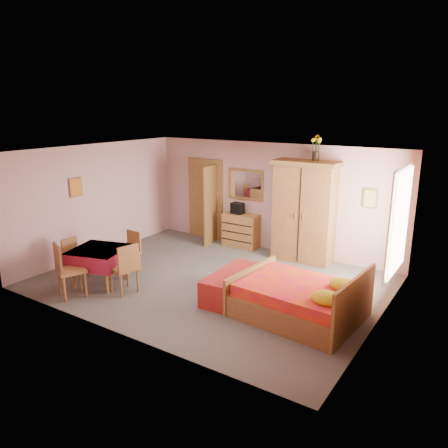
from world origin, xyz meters
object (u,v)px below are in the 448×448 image
Objects in this scene: wardrobe at (305,212)px; bench at (231,284)px; bed at (298,290)px; wall_mirror at (246,184)px; sunflower_vase at (316,148)px; chair_west at (76,258)px; chair_south at (71,270)px; stereo at (237,208)px; floor_lamp at (287,213)px; dining_table at (100,266)px; chair_east at (124,268)px; chest_of_drawers at (241,230)px; chair_north at (128,253)px.

wardrobe reaches higher than bench.
bed is (1.05, -2.63, -0.68)m from wardrobe.
bed is at bearing -48.29° from wall_mirror.
bench is at bearing -98.24° from wardrobe.
chair_west is (-3.60, -3.67, -2.14)m from sunflower_vase.
wardrobe is 5.07m from chair_south.
stereo reaches higher than bench.
floor_lamp is at bearing 4.73° from stereo.
stereo is 0.36× the size of chair_west.
chair_south is (-2.49, -1.59, 0.28)m from bench.
bench is 1.45× the size of dining_table.
stereo is 3.14m from bench.
dining_table is (-0.97, -3.58, -0.61)m from stereo.
floor_lamp is at bearing 58.36° from dining_table.
wardrobe is 4.55m from dining_table.
sunflower_vase reaches higher than chair_east.
chair_south is 1.26× the size of chair_west.
sunflower_vase is 3.59m from bench.
bed is (2.75, -2.70, 0.05)m from chest_of_drawers.
stereo reaches higher than chair_east.
sunflower_vase is at bearing 51.23° from dining_table.
floor_lamp is (1.19, 0.10, 0.59)m from chest_of_drawers.
chair_east is (-3.16, -0.90, 0.02)m from bed.
chair_west is (-1.77, -3.63, -0.01)m from chest_of_drawers.
sunflower_vase reaches higher than bed.
wall_mirror is at bearing 168.94° from wardrobe.
chair_east is at bearing -122.56° from wardrobe.
wall_mirror is 3.46m from bench.
floor_lamp reaches higher than chair_south.
chair_north is (-1.08, -3.03, -1.11)m from wall_mirror.
sunflower_vase is (1.84, 0.05, 2.14)m from chest_of_drawers.
floor_lamp is 2.03× the size of dining_table.
chair_east is (0.67, -0.01, 0.12)m from dining_table.
chair_south is at bearing -147.38° from bench.
chest_of_drawers reaches higher than dining_table.
wardrobe reaches higher than chair_south.
wall_mirror reaches higher than dining_table.
bed is at bearing -71.67° from sunflower_vase.
wall_mirror reaches higher than chair_north.
wardrobe is 1.43m from sunflower_vase.
dining_table is (-2.27, -3.69, -0.65)m from floor_lamp.
bench is 1.66× the size of chair_north.
chair_west reaches higher than dining_table.
sunflower_vase is at bearing -6.71° from wall_mirror.
chest_of_drawers is 1.01× the size of chair_north.
wall_mirror is at bearing 174.91° from sunflower_vase.
stereo is at bearing 176.44° from wardrobe.
bed is (2.86, -2.69, -0.51)m from stereo.
chair_east reaches higher than dining_table.
sunflower_vase is at bearing -4.42° from floor_lamp.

